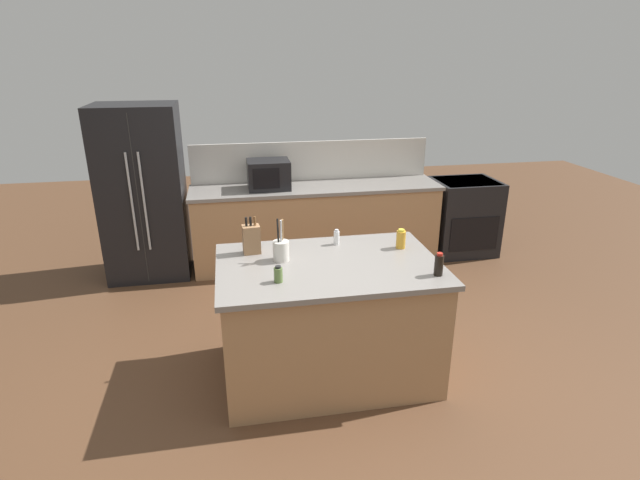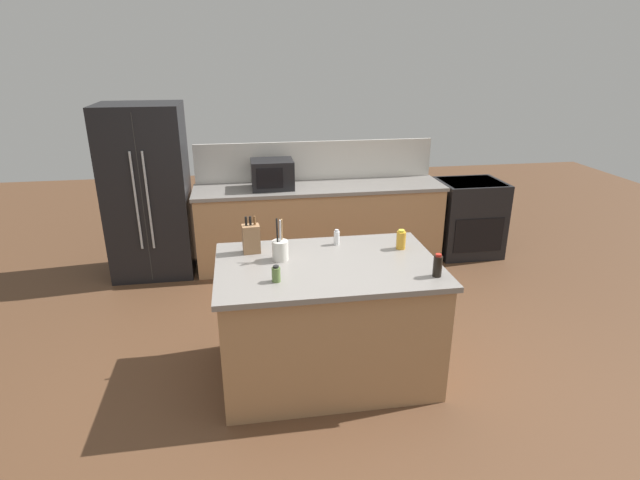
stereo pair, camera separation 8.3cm
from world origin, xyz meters
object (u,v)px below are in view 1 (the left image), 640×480
microwave (269,174)px  spice_jar_oregano (278,275)px  range_oven (463,216)px  salt_shaker (337,237)px  refrigerator (143,193)px  utensil_crock (281,250)px  honey_jar (401,239)px  soy_sauce_bottle (439,265)px  knife_block (251,239)px

microwave → spice_jar_oregano: size_ratio=4.00×
range_oven → salt_shaker: size_ratio=7.26×
refrigerator → microwave: refrigerator is taller
range_oven → utensil_crock: (-2.49, -2.08, 0.56)m
refrigerator → honey_jar: bearing=-42.7°
soy_sauce_bottle → salt_shaker: size_ratio=1.30×
microwave → utensil_crock: bearing=-92.6°
refrigerator → utensil_crock: refrigerator is taller
microwave → honey_jar: (0.86, -2.01, -0.09)m
honey_jar → salt_shaker: (-0.48, 0.17, -0.01)m
microwave → knife_block: (-0.30, -1.90, -0.05)m
range_oven → spice_jar_oregano: 3.58m
range_oven → salt_shaker: bearing=-137.7°
microwave → soy_sauce_bottle: microwave is taller
knife_block → salt_shaker: knife_block is taller
knife_block → spice_jar_oregano: bearing=-79.6°
salt_shaker → knife_block: bearing=-175.2°
microwave → spice_jar_oregano: bearing=-93.6°
knife_block → salt_shaker: size_ratio=2.29×
honey_jar → soy_sauce_bottle: (0.09, -0.53, 0.00)m
refrigerator → range_oven: refrigerator is taller
knife_block → spice_jar_oregano: 0.57m
spice_jar_oregano → range_oven: bearing=43.8°
utensil_crock → knife_block: bearing=138.0°
knife_block → honey_jar: (1.16, -0.11, -0.04)m
knife_block → soy_sauce_bottle: size_ratio=1.76×
refrigerator → spice_jar_oregano: refrigerator is taller
knife_block → utensil_crock: utensil_crock is taller
utensil_crock → spice_jar_oregano: size_ratio=2.75×
range_oven → knife_block: knife_block is taller
refrigerator → knife_block: size_ratio=6.50×
knife_block → honey_jar: bearing=-9.8°
range_oven → soy_sauce_bottle: 2.98m
spice_jar_oregano → utensil_crock: bearing=80.7°
utensil_crock → spice_jar_oregano: 0.37m
utensil_crock → salt_shaker: utensil_crock is taller
soy_sauce_bottle → range_oven: bearing=60.2°
knife_block → honey_jar: size_ratio=1.86×
range_oven → refrigerator: bearing=179.2°
range_oven → salt_shaker: 2.78m
utensil_crock → soy_sauce_bottle: bearing=-23.8°
utensil_crock → refrigerator: bearing=120.9°
utensil_crock → range_oven: bearing=39.8°
spice_jar_oregano → soy_sauce_bottle: soy_sauce_bottle is taller
salt_shaker → range_oven: bearing=42.3°
knife_block → spice_jar_oregano: size_ratio=2.49×
salt_shaker → honey_jar: bearing=-19.2°
honey_jar → salt_shaker: size_ratio=1.23×
range_oven → microwave: size_ratio=1.98×
knife_block → utensil_crock: bearing=-46.4°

